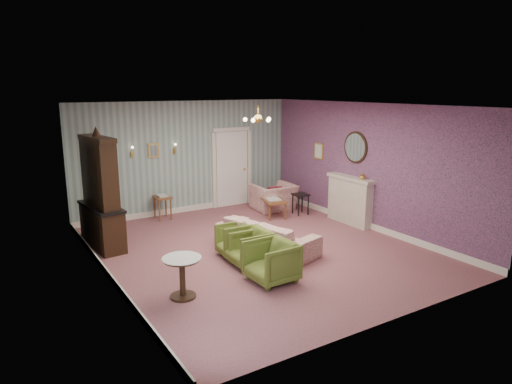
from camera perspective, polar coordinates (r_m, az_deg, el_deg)
floor at (r=9.51m, az=0.24°, el=-7.08°), size 7.00×7.00×0.00m
ceiling at (r=8.95m, az=0.26°, el=10.66°), size 7.00×7.00×0.00m
wall_back at (r=12.19m, az=-8.52°, el=4.26°), size 6.00×0.00×6.00m
wall_front at (r=6.51m, az=16.84°, el=-3.72°), size 6.00×0.00×6.00m
wall_left at (r=7.98m, az=-18.34°, el=-0.79°), size 0.00×7.00×7.00m
wall_right at (r=10.98m, az=13.67°, el=3.10°), size 0.00×7.00×7.00m
wall_right_floral at (r=10.97m, az=13.62°, el=3.09°), size 0.00×7.00×7.00m
door at (r=12.77m, az=-3.03°, el=3.10°), size 1.12×0.12×2.16m
olive_chair_a at (r=7.89m, az=1.91°, el=-8.38°), size 0.72×0.77×0.77m
olive_chair_b at (r=8.61m, az=-0.90°, el=-6.62°), size 0.70×0.74×0.74m
olive_chair_c at (r=9.02m, az=-2.35°, el=-5.87°), size 0.66×0.70×0.70m
sofa_chintz at (r=9.33m, az=1.34°, el=-4.73°), size 1.22×2.26×0.85m
wingback_chair at (r=12.38m, az=2.19°, el=-0.10°), size 1.09×0.73×0.93m
dresser at (r=9.83m, az=-18.78°, el=0.28°), size 0.66×1.51×2.44m
fireplace at (r=11.34m, az=11.51°, el=-0.99°), size 0.30×1.40×1.16m
mantel_vase at (r=10.91m, az=13.02°, el=1.91°), size 0.15×0.15×0.15m
oval_mirror at (r=11.18m, az=12.18°, el=5.42°), size 0.04×0.76×0.84m
framed_print at (r=12.21m, az=7.77°, el=5.02°), size 0.04×0.34×0.42m
coffee_table at (r=11.82m, az=2.11°, el=-1.92°), size 0.74×1.00×0.46m
side_table_black at (r=12.01m, az=5.51°, el=-1.51°), size 0.39×0.39×0.55m
pedestal_table at (r=7.42m, az=-9.09°, el=-10.38°), size 0.80×0.80×0.67m
nesting_table at (r=11.78m, az=-11.47°, el=-1.78°), size 0.39×0.50×0.63m
gilt_mirror_back at (r=11.79m, az=-12.51°, el=5.04°), size 0.28×0.06×0.36m
sconce_left at (r=11.61m, az=-15.05°, el=4.78°), size 0.16×0.12×0.30m
sconce_right at (r=11.96m, az=-9.99°, el=5.26°), size 0.16×0.12×0.30m
chandelier at (r=8.96m, az=0.26°, el=8.94°), size 0.56×0.56×0.36m
burgundy_cushion at (r=12.23m, az=2.39°, el=-0.20°), size 0.41×0.28×0.39m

